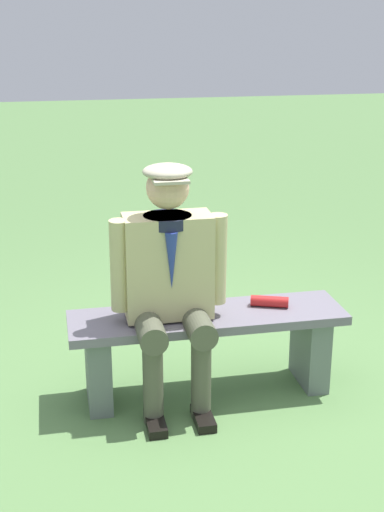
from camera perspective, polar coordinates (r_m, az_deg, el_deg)
The scene contains 4 objects.
ground_plane at distance 4.25m, azimuth 1.20°, elevation -10.79°, with size 30.00×30.00×0.00m, color #588148.
bench at distance 4.10m, azimuth 1.23°, elevation -6.72°, with size 1.57×0.42×0.50m.
seated_man at distance 3.84m, azimuth -1.79°, elevation -1.55°, with size 0.64×0.57×1.37m.
rolled_magazine at distance 4.13m, azimuth 6.24°, elevation -3.64°, with size 0.06×0.06×0.22m, color #B21E1E.
Camera 1 is at (0.82, 3.60, 2.11)m, focal length 49.88 mm.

